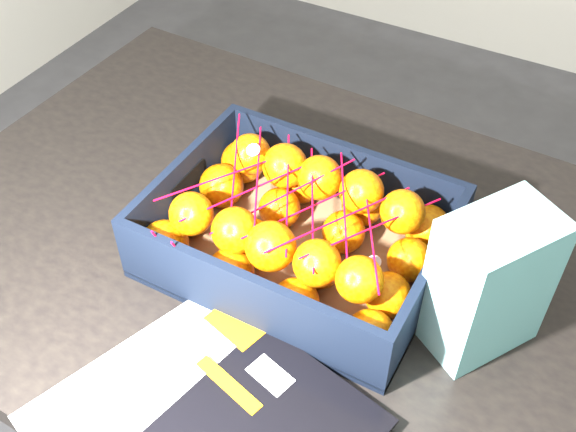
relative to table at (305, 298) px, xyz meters
The scene contains 7 objects.
ground 0.69m from the table, 71.46° to the left, with size 3.50×3.50×0.00m, color #39393B.
table is the anchor object (origin of this frame).
magazine_stack 0.32m from the table, 84.83° to the right, with size 0.40×0.35×0.02m.
produce_crate 0.13m from the table, 129.40° to the right, with size 0.39×0.29×0.11m.
clementine_heap 0.16m from the table, 142.11° to the right, with size 0.37×0.27×0.12m.
mesh_net 0.21m from the table, 131.82° to the right, with size 0.32×0.26×0.09m.
retail_carton 0.32m from the table, ahead, with size 0.09×0.13×0.20m, color silver.
Camera 1 is at (0.23, -0.80, 1.49)m, focal length 43.17 mm.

